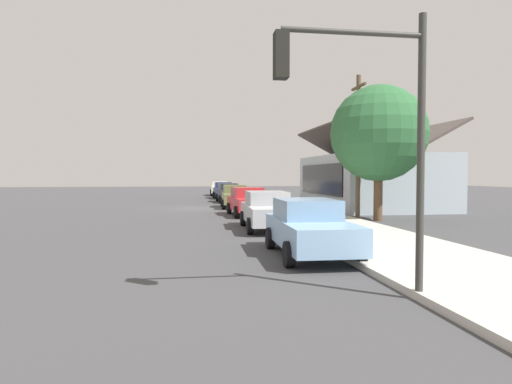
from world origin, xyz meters
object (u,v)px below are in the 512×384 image
car_skyblue (309,227)px  utility_pole_wooden (358,144)px  car_cherry (248,201)px  car_ivory (219,188)px  shade_tree (379,134)px  car_charcoal (229,193)px  fire_hydrant_red (283,210)px  car_olive (235,196)px  car_silver (268,210)px  traffic_light_main (366,108)px  car_navy (223,190)px

car_skyblue → utility_pole_wooden: size_ratio=0.62×
car_cherry → car_skyblue: same height
car_ivory → utility_pole_wooden: 28.55m
shade_tree → car_charcoal: bearing=-160.0°
car_charcoal → shade_tree: shade_tree is taller
car_charcoal → fire_hydrant_red: bearing=4.1°
car_olive → car_silver: 12.61m
car_olive → fire_hydrant_red: size_ratio=6.22×
car_charcoal → car_cherry: 12.66m
car_olive → fire_hydrant_red: bearing=12.5°
car_silver → traffic_light_main: (10.93, -0.19, 2.67)m
car_skyblue → utility_pole_wooden: (-10.03, 5.40, 3.11)m
car_charcoal → traffic_light_main: 30.18m
car_charcoal → car_cherry: same height
car_silver → shade_tree: size_ratio=0.73×
car_skyblue → traffic_light_main: size_ratio=0.90×
car_olive → shade_tree: (10.08, 6.14, 3.55)m
shade_tree → utility_pole_wooden: size_ratio=0.90×
car_cherry → car_skyblue: size_ratio=0.97×
car_charcoal → shade_tree: (16.60, 6.03, 3.55)m
car_skyblue → fire_hydrant_red: bearing=173.4°
car_ivory → car_olive: bearing=1.6°
car_navy → car_cherry: size_ratio=1.00×
car_olive → car_silver: same height
car_olive → car_skyblue: size_ratio=0.94×
car_navy → utility_pole_wooden: utility_pole_wooden is taller
car_ivory → fire_hydrant_red: 27.73m
car_silver → fire_hydrant_red: 4.21m
car_silver → fire_hydrant_red: size_ratio=6.95×
car_silver → traffic_light_main: traffic_light_main is taller
car_charcoal → shade_tree: 18.01m
car_silver → shade_tree: 7.46m
car_olive → traffic_light_main: traffic_light_main is taller
car_olive → car_silver: (12.61, 0.09, 0.00)m
car_ivory → car_charcoal: bearing=1.9°
car_ivory → car_silver: (31.63, -0.09, 0.00)m
car_skyblue → shade_tree: size_ratio=0.69×
car_charcoal → car_olive: (6.52, -0.11, -0.00)m
car_cherry → car_silver: same height
utility_pole_wooden → car_charcoal: bearing=-160.5°
car_skyblue → car_charcoal: bearing=-178.7°
car_silver → fire_hydrant_red: (-3.94, 1.47, -0.32)m
car_charcoal → traffic_light_main: size_ratio=0.87×
car_cherry → utility_pole_wooden: utility_pole_wooden is taller
traffic_light_main → fire_hydrant_red: 15.25m
car_ivory → car_olive: size_ratio=1.11×
car_ivory → car_navy: 6.39m
car_cherry → car_silver: (6.47, -0.01, 0.00)m
car_ivory → utility_pole_wooden: (27.87, 5.38, 3.11)m
fire_hydrant_red → utility_pole_wooden: bearing=87.5°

